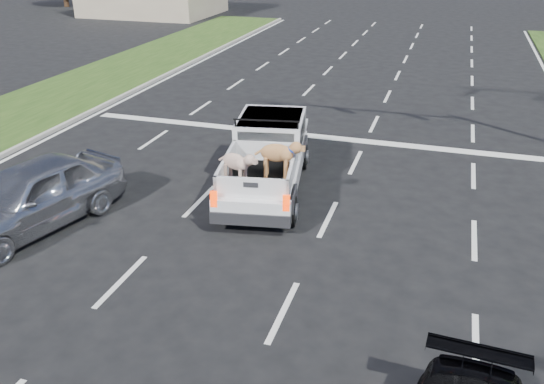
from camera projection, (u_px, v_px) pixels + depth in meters
The scene contains 5 objects.
ground at pixel (199, 296), 11.44m from camera, with size 160.00×160.00×0.00m, color black.
road_markings at pixel (289, 173), 17.12m from camera, with size 17.75×60.00×0.01m.
curb_left at pixel (22, 146), 19.06m from camera, with size 0.15×60.00×0.14m, color gray.
pickup_truck at pixel (266, 157), 15.74m from camera, with size 2.80×5.56×1.99m.
silver_sedan at pixel (31, 196), 13.76m from camera, with size 1.94×4.81×1.64m, color #B0B1B7.
Camera 1 is at (4.23, -8.64, 6.68)m, focal length 38.00 mm.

